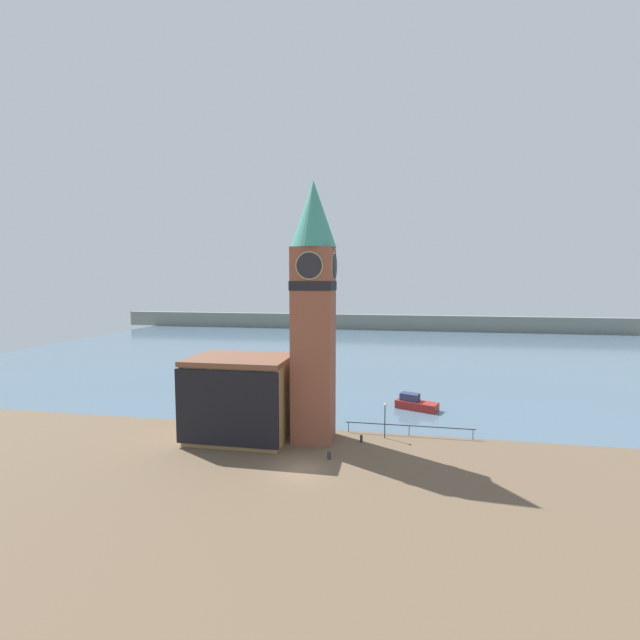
% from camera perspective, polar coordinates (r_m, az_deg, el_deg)
% --- Properties ---
extents(ground_plane, '(160.00, 160.00, 0.00)m').
position_cam_1_polar(ground_plane, '(38.76, -2.57, -19.43)').
color(ground_plane, brown).
extents(water, '(160.00, 120.00, 0.00)m').
position_cam_1_polar(water, '(106.37, 5.95, -3.60)').
color(water, slate).
rests_on(water, ground_plane).
extents(far_shoreline, '(180.00, 3.00, 5.00)m').
position_cam_1_polar(far_shoreline, '(145.70, 7.17, -0.26)').
color(far_shoreline, gray).
rests_on(far_shoreline, water).
extents(pier_railing, '(13.40, 0.08, 1.09)m').
position_cam_1_polar(pier_railing, '(47.12, 11.81, -13.72)').
color(pier_railing, '#232328').
rests_on(pier_railing, ground_plane).
extents(clock_tower, '(4.55, 4.55, 25.96)m').
position_cam_1_polar(clock_tower, '(42.69, -0.86, 2.03)').
color(clock_tower, brown).
rests_on(clock_tower, ground_plane).
extents(pier_building, '(10.26, 7.59, 8.44)m').
position_cam_1_polar(pier_building, '(45.41, -10.63, -10.11)').
color(pier_building, '#A88451').
rests_on(pier_building, ground_plane).
extents(boat_near, '(5.54, 3.81, 1.94)m').
position_cam_1_polar(boat_near, '(56.47, 12.58, -10.81)').
color(boat_near, maroon).
rests_on(boat_near, water).
extents(mooring_bollard_near, '(0.36, 0.36, 0.72)m').
position_cam_1_polar(mooring_bollard_near, '(40.83, 1.21, -17.52)').
color(mooring_bollard_near, '#2D2D33').
rests_on(mooring_bollard_near, ground_plane).
extents(mooring_bollard_far, '(0.29, 0.29, 0.78)m').
position_cam_1_polar(mooring_bollard_far, '(44.78, 5.54, -15.39)').
color(mooring_bollard_far, '#2D2D33').
rests_on(mooring_bollard_far, ground_plane).
extents(lamp_post, '(0.32, 0.32, 3.67)m').
position_cam_1_polar(lamp_post, '(45.47, 8.66, -12.22)').
color(lamp_post, black).
rests_on(lamp_post, ground_plane).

